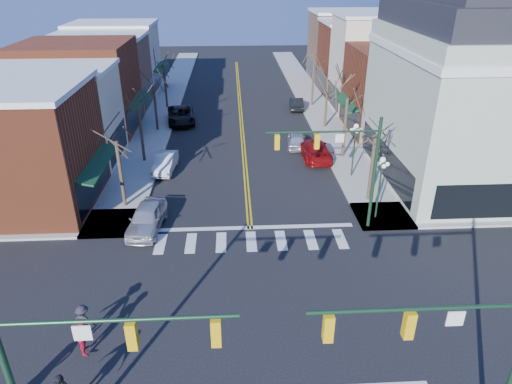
{
  "coord_description": "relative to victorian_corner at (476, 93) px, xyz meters",
  "views": [
    {
      "loc": [
        -0.97,
        -16.88,
        14.85
      ],
      "look_at": [
        0.34,
        7.21,
        2.8
      ],
      "focal_mm": 32.0,
      "sensor_mm": 36.0,
      "label": 1
    }
  ],
  "objects": [
    {
      "name": "ground",
      "position": [
        -16.5,
        -14.5,
        -6.66
      ],
      "size": [
        160.0,
        160.0,
        0.0
      ],
      "primitive_type": "plane",
      "color": "black",
      "rests_on": "ground"
    },
    {
      "name": "sidewalk_left",
      "position": [
        -25.25,
        5.5,
        -6.58
      ],
      "size": [
        3.5,
        70.0,
        0.15
      ],
      "primitive_type": "cube",
      "color": "#9E9B93",
      "rests_on": "ground"
    },
    {
      "name": "sidewalk_right",
      "position": [
        -7.75,
        5.5,
        -6.58
      ],
      "size": [
        3.5,
        70.0,
        0.15
      ],
      "primitive_type": "cube",
      "color": "#9E9B93",
      "rests_on": "ground"
    },
    {
      "name": "bldg_left_brick_a",
      "position": [
        -32.0,
        -2.75,
        -2.66
      ],
      "size": [
        10.0,
        8.5,
        8.0
      ],
      "primitive_type": "cube",
      "color": "maroon",
      "rests_on": "ground"
    },
    {
      "name": "bldg_left_stucco_a",
      "position": [
        -32.0,
        5.0,
        -2.91
      ],
      "size": [
        10.0,
        7.0,
        7.5
      ],
      "primitive_type": "cube",
      "color": "beige",
      "rests_on": "ground"
    },
    {
      "name": "bldg_left_brick_b",
      "position": [
        -32.0,
        13.0,
        -2.41
      ],
      "size": [
        10.0,
        9.0,
        8.5
      ],
      "primitive_type": "cube",
      "color": "maroon",
      "rests_on": "ground"
    },
    {
      "name": "bldg_left_tan",
      "position": [
        -32.0,
        21.25,
        -2.76
      ],
      "size": [
        10.0,
        7.5,
        7.8
      ],
      "primitive_type": "cube",
      "color": "#8E674E",
      "rests_on": "ground"
    },
    {
      "name": "bldg_left_stucco_b",
      "position": [
        -32.0,
        29.0,
        -2.56
      ],
      "size": [
        10.0,
        8.0,
        8.2
      ],
      "primitive_type": "cube",
      "color": "beige",
      "rests_on": "ground"
    },
    {
      "name": "bldg_right_brick_a",
      "position": [
        -1.0,
        11.25,
        -2.66
      ],
      "size": [
        10.0,
        8.5,
        8.0
      ],
      "primitive_type": "cube",
      "color": "maroon",
      "rests_on": "ground"
    },
    {
      "name": "bldg_right_stucco",
      "position": [
        -1.0,
        19.0,
        -1.66
      ],
      "size": [
        10.0,
        7.0,
        10.0
      ],
      "primitive_type": "cube",
      "color": "beige",
      "rests_on": "ground"
    },
    {
      "name": "bldg_right_brick_b",
      "position": [
        -1.0,
        26.5,
        -2.41
      ],
      "size": [
        10.0,
        8.0,
        8.5
      ],
      "primitive_type": "cube",
      "color": "maroon",
      "rests_on": "ground"
    },
    {
      "name": "bldg_right_tan",
      "position": [
        -1.0,
        34.5,
        -2.16
      ],
      "size": [
        10.0,
        8.0,
        9.0
      ],
      "primitive_type": "cube",
      "color": "#8E674E",
      "rests_on": "ground"
    },
    {
      "name": "victorian_corner",
      "position": [
        0.0,
        0.0,
        0.0
      ],
      "size": [
        12.25,
        14.25,
        13.3
      ],
      "color": "#ABB8A0",
      "rests_on": "ground"
    },
    {
      "name": "traffic_mast_near_left",
      "position": [
        -22.05,
        -21.9,
        -1.95
      ],
      "size": [
        6.6,
        0.28,
        7.2
      ],
      "color": "#14331E",
      "rests_on": "ground"
    },
    {
      "name": "traffic_mast_near_right",
      "position": [
        -10.95,
        -21.9,
        -1.95
      ],
      "size": [
        6.6,
        0.28,
        7.2
      ],
      "color": "#14331E",
      "rests_on": "ground"
    },
    {
      "name": "traffic_mast_far_right",
      "position": [
        -10.95,
        -7.1,
        -1.95
      ],
      "size": [
        6.6,
        0.28,
        7.2
      ],
      "color": "#14331E",
      "rests_on": "ground"
    },
    {
      "name": "lamppost_corner",
      "position": [
        -8.3,
        -6.0,
        -3.7
      ],
      "size": [
        0.36,
        0.36,
        4.33
      ],
      "color": "#14331E",
      "rests_on": "ground"
    },
    {
      "name": "lamppost_midblock",
      "position": [
        -8.3,
        0.5,
        -3.7
      ],
      "size": [
        0.36,
        0.36,
        4.33
      ],
      "color": "#14331E",
      "rests_on": "ground"
    },
    {
      "name": "tree_left_a",
      "position": [
        -24.9,
        -3.5,
        -4.28
      ],
      "size": [
        0.24,
        0.24,
        4.76
      ],
      "primitive_type": "cylinder",
      "color": "#382B21",
      "rests_on": "ground"
    },
    {
      "name": "tree_left_b",
      "position": [
        -24.9,
        4.5,
        -4.14
      ],
      "size": [
        0.24,
        0.24,
        5.04
      ],
      "primitive_type": "cylinder",
      "color": "#382B21",
      "rests_on": "ground"
    },
    {
      "name": "tree_left_c",
      "position": [
        -24.9,
        12.5,
        -4.38
      ],
      "size": [
        0.24,
        0.24,
        4.55
      ],
      "primitive_type": "cylinder",
      "color": "#382B21",
      "rests_on": "ground"
    },
    {
      "name": "tree_left_d",
      "position": [
        -24.9,
        20.5,
        -4.21
      ],
      "size": [
        0.24,
        0.24,
        4.9
      ],
      "primitive_type": "cylinder",
      "color": "#382B21",
      "rests_on": "ground"
    },
    {
      "name": "tree_right_a",
      "position": [
        -8.1,
        -3.5,
        -4.35
      ],
      "size": [
        0.24,
        0.24,
        4.62
      ],
      "primitive_type": "cylinder",
      "color": "#382B21",
      "rests_on": "ground"
    },
    {
      "name": "tree_right_b",
      "position": [
        -8.1,
        4.5,
        -4.07
      ],
      "size": [
        0.24,
        0.24,
        5.18
      ],
      "primitive_type": "cylinder",
      "color": "#382B21",
      "rests_on": "ground"
    },
    {
      "name": "tree_right_c",
      "position": [
        -8.1,
        12.5,
        -4.24
      ],
      "size": [
        0.24,
        0.24,
        4.83
      ],
      "primitive_type": "cylinder",
      "color": "#382B21",
      "rests_on": "ground"
    },
    {
      "name": "tree_right_d",
      "position": [
        -8.1,
        20.5,
        -4.17
      ],
      "size": [
        0.24,
        0.24,
        4.97
      ],
      "primitive_type": "cylinder",
      "color": "#382B21",
      "rests_on": "ground"
    },
    {
      "name": "car_left_near",
      "position": [
        -22.9,
        -6.5,
        -5.86
      ],
      "size": [
        2.33,
        4.82,
        1.59
      ],
      "primitive_type": "imported",
      "rotation": [
        0.0,
        0.0,
        -0.1
      ],
      "color": "silver",
      "rests_on": "ground"
    },
    {
      "name": "car_left_mid",
      "position": [
        -22.9,
        2.54,
        -5.97
      ],
      "size": [
        1.78,
        4.29,
        1.38
      ],
      "primitive_type": "imported",
      "rotation": [
        0.0,
        0.0,
        -0.08
      ],
      "color": "white",
      "rests_on": "ground"
    },
    {
      "name": "car_left_far",
      "position": [
        -22.78,
        14.98,
        -5.85
      ],
      "size": [
        3.39,
        6.07,
        1.61
      ],
      "primitive_type": "imported",
      "rotation": [
        0.0,
        0.0,
        0.13
      ],
      "color": "black",
      "rests_on": "ground"
    },
    {
      "name": "car_right_near",
      "position": [
        -10.54,
        4.49,
        -5.86
      ],
      "size": [
        2.5,
        5.63,
        1.6
      ],
      "primitive_type": "imported",
      "rotation": [
        0.0,
        0.0,
        3.19
      ],
      "color": "maroon",
      "rests_on": "ground"
    },
    {
      "name": "car_right_mid",
      "position": [
        -11.7,
        7.22,
        -5.96
      ],
      "size": [
        2.07,
        4.23,
        1.39
      ],
      "primitive_type": "imported",
      "rotation": [
        0.0,
        0.0,
        3.03
      ],
      "color": "silver",
      "rests_on": "ground"
    },
    {
      "name": "car_right_far",
      "position": [
        -10.1,
        19.3,
        -5.98
      ],
      "size": [
        1.71,
        4.18,
        1.35
      ],
      "primitive_type": "imported",
      "rotation": [
        0.0,
        0.0,
        3.07
      ],
      "color": "black",
      "rests_on": "ground"
    },
    {
      "name": "pedestrian_red_b",
      "position": [
        -23.84,
        -16.67,
        -5.66
      ],
      "size": [
        0.81,
        0.94,
        1.69
      ],
      "primitive_type": "imported",
      "rotation": [
        0.0,
        0.0,
        1.8
      ],
      "color": "#AC122C",
      "rests_on": "sidewalk_left"
    },
    {
      "name": "pedestrian_dark_b",
      "position": [
        -24.17,
        -15.68,
        -5.73
      ],
      "size": [
        1.11,
        0.78,
        1.55
      ],
      "primitive_type": "imported",
      "rotation": [
        0.0,
        0.0,
        2.92
      ],
      "color": "black",
      "rests_on": "sidewalk_left"
    }
  ]
}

